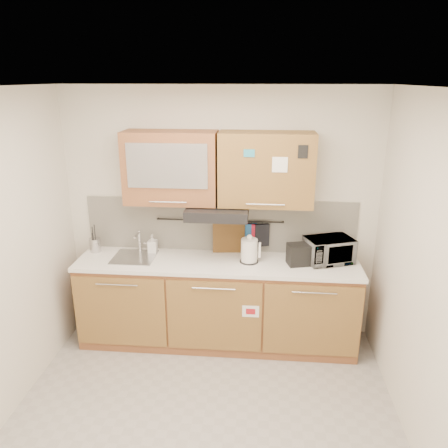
# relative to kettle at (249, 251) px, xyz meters

# --- Properties ---
(floor) EXTENTS (3.20, 3.20, 0.00)m
(floor) POSITION_rel_kettle_xyz_m (-0.32, -1.20, -1.03)
(floor) COLOR #9E9993
(floor) RESTS_ON ground
(ceiling) EXTENTS (3.20, 3.20, 0.00)m
(ceiling) POSITION_rel_kettle_xyz_m (-0.32, -1.20, 1.57)
(ceiling) COLOR white
(ceiling) RESTS_ON wall_back
(wall_back) EXTENTS (3.20, 0.00, 3.20)m
(wall_back) POSITION_rel_kettle_xyz_m (-0.32, 0.30, 0.27)
(wall_back) COLOR silver
(wall_back) RESTS_ON ground
(wall_right) EXTENTS (0.00, 3.00, 3.00)m
(wall_right) POSITION_rel_kettle_xyz_m (1.28, -1.20, 0.27)
(wall_right) COLOR silver
(wall_right) RESTS_ON ground
(base_cabinet) EXTENTS (2.80, 0.64, 0.88)m
(base_cabinet) POSITION_rel_kettle_xyz_m (-0.32, -0.01, -0.63)
(base_cabinet) COLOR brown
(base_cabinet) RESTS_ON floor
(countertop) EXTENTS (2.82, 0.62, 0.04)m
(countertop) POSITION_rel_kettle_xyz_m (-0.32, -0.01, -0.13)
(countertop) COLOR white
(countertop) RESTS_ON base_cabinet
(backsplash) EXTENTS (2.80, 0.02, 0.56)m
(backsplash) POSITION_rel_kettle_xyz_m (-0.32, 0.29, 0.17)
(backsplash) COLOR silver
(backsplash) RESTS_ON countertop
(upper_cabinets) EXTENTS (1.82, 0.37, 0.70)m
(upper_cabinets) POSITION_rel_kettle_xyz_m (-0.32, 0.12, 0.80)
(upper_cabinets) COLOR brown
(upper_cabinets) RESTS_ON wall_back
(range_hood) EXTENTS (0.60, 0.46, 0.10)m
(range_hood) POSITION_rel_kettle_xyz_m (-0.32, 0.05, 0.39)
(range_hood) COLOR black
(range_hood) RESTS_ON upper_cabinets
(sink) EXTENTS (0.42, 0.40, 0.26)m
(sink) POSITION_rel_kettle_xyz_m (-1.17, 0.01, -0.11)
(sink) COLOR silver
(sink) RESTS_ON countertop
(utensil_rail) EXTENTS (1.30, 0.02, 0.02)m
(utensil_rail) POSITION_rel_kettle_xyz_m (-0.32, 0.25, 0.23)
(utensil_rail) COLOR black
(utensil_rail) RESTS_ON backsplash
(utensil_crock) EXTENTS (0.14, 0.14, 0.29)m
(utensil_crock) POSITION_rel_kettle_xyz_m (-1.62, 0.13, -0.04)
(utensil_crock) COLOR #B7B6BB
(utensil_crock) RESTS_ON countertop
(kettle) EXTENTS (0.21, 0.18, 0.29)m
(kettle) POSITION_rel_kettle_xyz_m (0.00, 0.00, 0.00)
(kettle) COLOR silver
(kettle) RESTS_ON countertop
(toaster) EXTENTS (0.31, 0.23, 0.21)m
(toaster) POSITION_rel_kettle_xyz_m (0.51, -0.01, -0.01)
(toaster) COLOR black
(toaster) RESTS_ON countertop
(microwave) EXTENTS (0.53, 0.44, 0.25)m
(microwave) POSITION_rel_kettle_xyz_m (0.78, 0.07, 0.01)
(microwave) COLOR #999999
(microwave) RESTS_ON countertop
(soap_bottle) EXTENTS (0.09, 0.09, 0.20)m
(soap_bottle) POSITION_rel_kettle_xyz_m (-1.01, 0.15, -0.02)
(soap_bottle) COLOR #999999
(soap_bottle) RESTS_ON countertop
(cutting_board) EXTENTS (0.34, 0.05, 0.42)m
(cutting_board) POSITION_rel_kettle_xyz_m (-0.22, 0.23, -0.00)
(cutting_board) COLOR brown
(cutting_board) RESTS_ON utensil_rail
(oven_mitt) EXTENTS (0.13, 0.07, 0.20)m
(oven_mitt) POSITION_rel_kettle_xyz_m (0.01, 0.23, 0.10)
(oven_mitt) COLOR #1E528D
(oven_mitt) RESTS_ON utensil_rail
(dark_pouch) EXTENTS (0.16, 0.08, 0.24)m
(dark_pouch) POSITION_rel_kettle_xyz_m (0.12, 0.23, 0.09)
(dark_pouch) COLOR black
(dark_pouch) RESTS_ON utensil_rail
(pot_holder) EXTENTS (0.13, 0.07, 0.16)m
(pot_holder) POSITION_rel_kettle_xyz_m (0.00, 0.23, 0.13)
(pot_holder) COLOR red
(pot_holder) RESTS_ON utensil_rail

